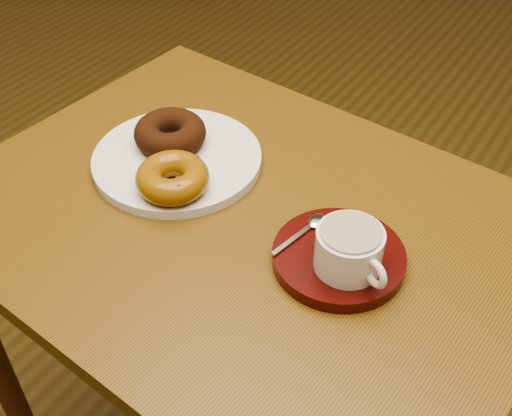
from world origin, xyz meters
The scene contains 8 objects.
ground centered at (0.00, 0.00, 0.00)m, with size 6.00×6.00×0.00m, color brown.
cafe_table centered at (0.19, -0.25, 0.63)m, with size 0.85×0.67×0.75m.
donut_plate centered at (0.04, -0.21, 0.76)m, with size 0.25×0.25×0.02m, color white.
donut_cinnamon centered at (0.01, -0.19, 0.79)m, with size 0.11×0.11×0.04m, color black.
donut_caramel centered at (0.08, -0.27, 0.79)m, with size 0.13×0.13×0.04m.
saucer centered at (0.34, -0.26, 0.76)m, with size 0.17×0.17×0.02m, color #350907.
coffee_cup centered at (0.36, -0.27, 0.80)m, with size 0.10×0.08×0.06m.
teaspoon centered at (0.29, -0.24, 0.78)m, with size 0.03×0.10×0.01m.
Camera 1 is at (0.56, -0.78, 1.34)m, focal length 45.00 mm.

